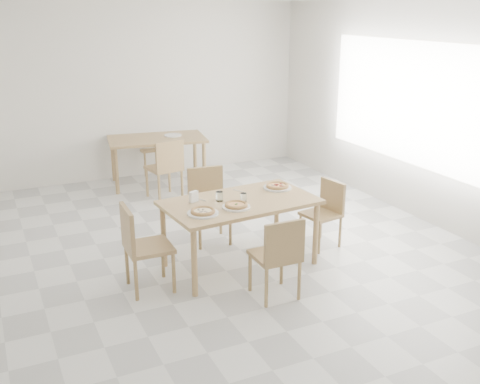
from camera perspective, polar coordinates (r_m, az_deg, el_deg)
name	(u,v)px	position (r m, az deg, el deg)	size (l,w,h in m)	color
room	(408,103)	(7.83, 16.74, 8.69)	(7.28, 7.00, 7.00)	silver
main_table	(240,207)	(5.98, 0.00, -1.57)	(1.67, 1.03, 0.75)	tan
chair_south	(279,253)	(5.37, 3.96, -6.19)	(0.42, 0.42, 0.84)	#A17F50
chair_north	(208,199)	(6.74, -3.25, -0.73)	(0.48, 0.48, 0.88)	#A17F50
chair_west	(140,243)	(5.59, -10.11, -5.08)	(0.45, 0.45, 0.89)	#A17F50
chair_east	(326,209)	(6.66, 8.70, -1.68)	(0.45, 0.45, 0.78)	#A17F50
plate_margherita	(236,207)	(5.74, -0.38, -1.53)	(0.29, 0.29, 0.02)	white
plate_mushroom	(203,213)	(5.58, -3.79, -2.17)	(0.31, 0.31, 0.02)	white
plate_pepperoni	(277,188)	(6.37, 3.82, 0.45)	(0.32, 0.32, 0.02)	white
pizza_margherita	(236,205)	(5.74, -0.38, -1.32)	(0.27, 0.27, 0.03)	tan
pizza_mushroom	(203,211)	(5.57, -3.79, -1.95)	(0.32, 0.32, 0.03)	tan
pizza_pepperoni	(277,186)	(6.36, 3.82, 0.65)	(0.34, 0.34, 0.03)	tan
tumbler_a	(244,197)	(5.92, 0.36, -0.55)	(0.07, 0.07, 0.09)	white
tumbler_b	(219,196)	(5.93, -2.11, -0.45)	(0.08, 0.08, 0.10)	white
napkin_holder	(194,197)	(5.90, -4.72, -0.54)	(0.12, 0.09, 0.12)	silver
fork_a	(200,200)	(5.99, -4.09, -0.77)	(0.01, 0.17, 0.01)	silver
fork_b	(239,191)	(6.24, -0.05, 0.07)	(0.02, 0.18, 0.01)	silver
second_table	(157,143)	(8.95, -8.43, 4.96)	(1.61, 1.08, 0.75)	#A17F50
chair_back_s	(166,165)	(8.22, -7.49, 2.73)	(0.52, 0.52, 0.89)	#A17F50
chair_back_n	(149,144)	(9.70, -9.22, 4.85)	(0.44, 0.44, 0.84)	#A17F50
plate_empty	(173,135)	(9.03, -6.83, 5.74)	(0.27, 0.27, 0.02)	white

